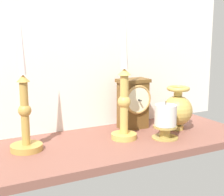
{
  "coord_description": "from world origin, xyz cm",
  "views": [
    {
      "loc": [
        -45.49,
        -92.31,
        34.36
      ],
      "look_at": [
        2.74,
        0.0,
        14.0
      ],
      "focal_mm": 54.18,
      "sensor_mm": 36.0,
      "label": 1
    }
  ],
  "objects_px": {
    "candlestick_tall_left": "(124,95)",
    "pillar_candle_front": "(165,120)",
    "mantel_clock": "(133,103)",
    "candlestick_tall_center": "(25,113)",
    "brass_vase_bulbous": "(177,109)"
  },
  "relations": [
    {
      "from": "mantel_clock",
      "to": "candlestick_tall_center",
      "type": "distance_m",
      "value": 0.41
    },
    {
      "from": "brass_vase_bulbous",
      "to": "pillar_candle_front",
      "type": "height_order",
      "value": "brass_vase_bulbous"
    },
    {
      "from": "pillar_candle_front",
      "to": "mantel_clock",
      "type": "bearing_deg",
      "value": 101.82
    },
    {
      "from": "brass_vase_bulbous",
      "to": "pillar_candle_front",
      "type": "distance_m",
      "value": 0.12
    },
    {
      "from": "brass_vase_bulbous",
      "to": "candlestick_tall_left",
      "type": "bearing_deg",
      "value": -178.83
    },
    {
      "from": "candlestick_tall_left",
      "to": "brass_vase_bulbous",
      "type": "relative_size",
      "value": 2.73
    },
    {
      "from": "candlestick_tall_left",
      "to": "candlestick_tall_center",
      "type": "relative_size",
      "value": 1.09
    },
    {
      "from": "candlestick_tall_center",
      "to": "pillar_candle_front",
      "type": "xyz_separation_m",
      "value": [
        0.43,
        -0.09,
        -0.05
      ]
    },
    {
      "from": "candlestick_tall_left",
      "to": "brass_vase_bulbous",
      "type": "xyz_separation_m",
      "value": [
        0.22,
        0.0,
        -0.07
      ]
    },
    {
      "from": "mantel_clock",
      "to": "candlestick_tall_left",
      "type": "distance_m",
      "value": 0.14
    },
    {
      "from": "candlestick_tall_left",
      "to": "pillar_candle_front",
      "type": "relative_size",
      "value": 3.44
    },
    {
      "from": "candlestick_tall_left",
      "to": "pillar_candle_front",
      "type": "xyz_separation_m",
      "value": [
        0.12,
        -0.06,
        -0.09
      ]
    },
    {
      "from": "mantel_clock",
      "to": "pillar_candle_front",
      "type": "bearing_deg",
      "value": -78.18
    },
    {
      "from": "brass_vase_bulbous",
      "to": "pillar_candle_front",
      "type": "xyz_separation_m",
      "value": [
        -0.1,
        -0.06,
        -0.01
      ]
    },
    {
      "from": "candlestick_tall_center",
      "to": "brass_vase_bulbous",
      "type": "distance_m",
      "value": 0.53
    }
  ]
}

